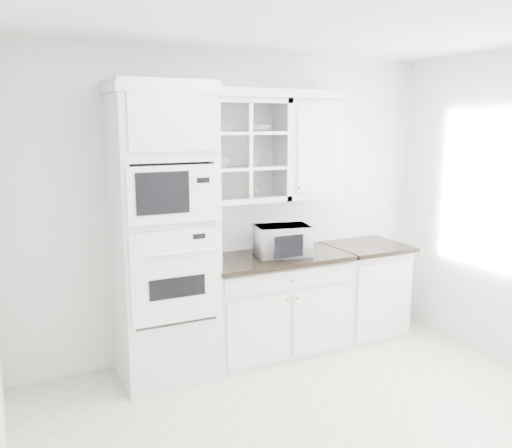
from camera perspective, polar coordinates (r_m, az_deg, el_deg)
ground at (r=3.94m, az=8.59°, el=-21.42°), size 4.00×3.50×0.01m
room_shell at (r=3.72m, az=5.59°, el=5.81°), size 4.00×3.50×2.70m
oven_column at (r=4.40m, az=-9.75°, el=-1.17°), size 0.76×0.68×2.40m
base_cabinet_run at (r=5.00m, az=1.95°, el=-8.36°), size 1.32×0.67×0.92m
extra_base_cabinet at (r=5.51m, az=11.25°, el=-6.73°), size 0.72×0.67×0.92m
upper_cabinet_glass at (r=4.75m, az=-1.42°, el=7.75°), size 0.80×0.33×0.90m
upper_cabinet_solid at (r=5.06m, az=5.62°, el=7.88°), size 0.55×0.33×0.90m
crown_molding at (r=4.68m, az=-2.52°, el=13.64°), size 2.14×0.38×0.07m
countertop_microwave at (r=4.83m, az=2.76°, el=-1.72°), size 0.54×0.48×0.27m
bowl_a at (r=4.68m, az=-3.63°, el=10.02°), size 0.29×0.29×0.06m
bowl_b at (r=4.80m, az=0.39°, el=10.05°), size 0.20×0.20×0.06m
cup_a at (r=4.67m, az=-3.53°, el=6.50°), size 0.14×0.14×0.09m
cup_b at (r=4.80m, az=-0.30°, el=6.70°), size 0.14×0.14×0.10m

